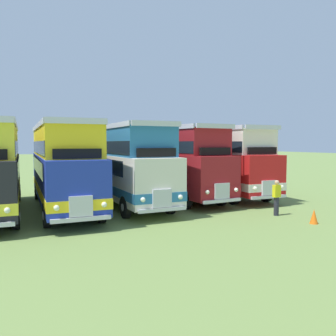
# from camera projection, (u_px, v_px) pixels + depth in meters

# --- Properties ---
(ground_plane) EXTENTS (200.00, 200.00, 0.00)m
(ground_plane) POSITION_uv_depth(u_px,v_px,m) (123.00, 203.00, 20.55)
(ground_plane) COLOR olive
(bus_second_in_row) EXTENTS (2.95, 11.69, 4.52)m
(bus_second_in_row) POSITION_uv_depth(u_px,v_px,m) (63.00, 165.00, 18.73)
(bus_second_in_row) COLOR #1E339E
(bus_second_in_row) RESTS_ON ground
(bus_third_in_row) EXTENTS (2.66, 11.10, 4.52)m
(bus_third_in_row) POSITION_uv_depth(u_px,v_px,m) (123.00, 163.00, 20.34)
(bus_third_in_row) COLOR silver
(bus_third_in_row) RESTS_ON ground
(bus_fourth_in_row) EXTENTS (3.04, 9.89, 4.52)m
(bus_fourth_in_row) POSITION_uv_depth(u_px,v_px,m) (174.00, 162.00, 21.98)
(bus_fourth_in_row) COLOR maroon
(bus_fourth_in_row) RESTS_ON ground
(bus_fifth_in_row) EXTENTS (2.86, 9.90, 4.52)m
(bus_fifth_in_row) POSITION_uv_depth(u_px,v_px,m) (220.00, 161.00, 23.45)
(bus_fifth_in_row) COLOR red
(bus_fifth_in_row) RESTS_ON ground
(cone_near_end) EXTENTS (0.36, 0.36, 0.64)m
(cone_near_end) POSITION_uv_depth(u_px,v_px,m) (314.00, 217.00, 15.27)
(cone_near_end) COLOR orange
(cone_near_end) RESTS_ON ground
(marshal_person) EXTENTS (0.36, 0.24, 1.73)m
(marshal_person) POSITION_uv_depth(u_px,v_px,m) (277.00, 197.00, 16.97)
(marshal_person) COLOR #23232D
(marshal_person) RESTS_ON ground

